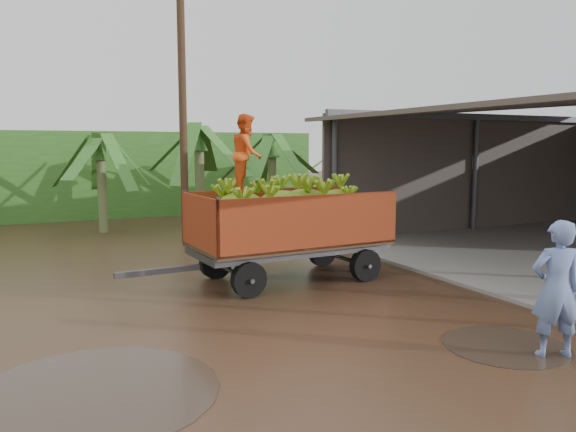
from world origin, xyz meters
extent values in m
plane|color=black|center=(0.00, 0.00, 0.00)|extent=(100.00, 100.00, 0.00)
cube|color=#383330|center=(11.00, 5.90, 2.00)|extent=(12.00, 0.12, 4.00)
cube|color=#2D661E|center=(-2.00, 16.00, 1.80)|extent=(22.00, 3.00, 3.60)
cube|color=#47474C|center=(-1.05, 1.73, 0.52)|extent=(1.72, 0.21, 0.11)
imported|color=#EF561C|center=(0.99, 2.05, 2.84)|extent=(0.94, 1.02, 1.69)
imported|color=#667EBA|center=(3.36, -3.91, 0.99)|extent=(0.85, 0.72, 1.98)
cylinder|color=#47301E|center=(1.16, 7.85, 4.17)|extent=(0.24, 0.24, 8.33)
camera|label=1|loc=(-3.42, -9.29, 3.01)|focal=35.00mm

